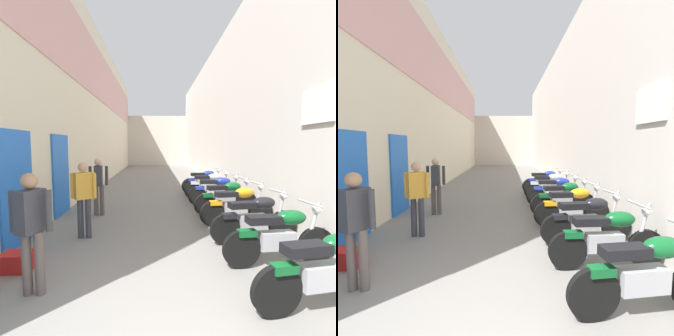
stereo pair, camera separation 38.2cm
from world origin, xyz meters
The scene contains 16 objects.
ground_plane centered at (0.00, 9.40, 0.00)m, with size 38.80×38.80×0.00m, color slate.
building_left centered at (-2.95, 11.35, 3.63)m, with size 0.45×22.80×7.20m.
building_right centered at (2.96, 11.40, 3.33)m, with size 0.45×22.80×6.65m.
building_far_end centered at (0.00, 23.80, 2.36)m, with size 8.52×2.00×4.72m, color beige.
motorcycle_nearest centered at (1.82, 1.28, 0.50)m, with size 1.84×0.58×1.04m.
motorcycle_second centered at (1.82, 2.36, 0.50)m, with size 1.85×0.58×1.04m.
motorcycle_third centered at (1.82, 3.35, 0.50)m, with size 1.84×0.58×1.04m.
motorcycle_fourth centered at (1.82, 4.43, 0.50)m, with size 1.84×0.58×1.04m.
motorcycle_fifth centered at (1.82, 5.35, 0.50)m, with size 1.84×0.58×1.04m.
motorcycle_sixth centered at (1.82, 6.39, 0.50)m, with size 1.85×0.58×1.04m.
motorcycle_seventh centered at (1.82, 7.49, 0.50)m, with size 1.85×0.58×1.04m.
motorcycle_eighth centered at (1.82, 8.49, 0.50)m, with size 1.85×0.58×1.04m.
pedestrian_by_doorway centered at (-1.70, 1.77, 0.92)m, with size 0.52×0.39×1.57m.
pedestrian_mid_alley centered at (-1.61, 3.75, 0.92)m, with size 0.52×0.35×1.57m.
pedestrian_further_down centered at (-1.69, 5.45, 0.92)m, with size 0.52×0.36×1.57m.
plastic_crate centered at (-2.25, 2.41, 0.14)m, with size 0.44×0.32×0.28m, color red.
Camera 2 is at (0.25, -1.39, 1.91)m, focal length 26.78 mm.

